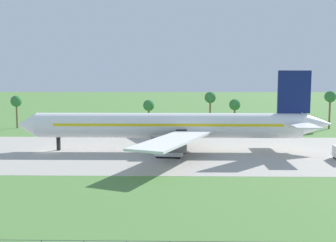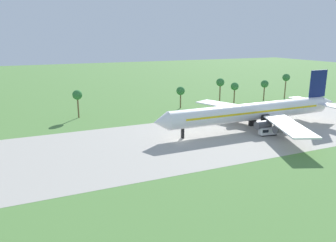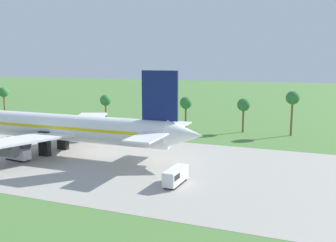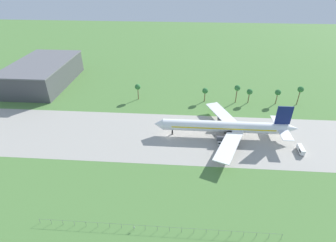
# 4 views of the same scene
# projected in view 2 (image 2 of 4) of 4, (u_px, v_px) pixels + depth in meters

# --- Properties ---
(ground_plane) EXTENTS (600.00, 600.00, 0.00)m
(ground_plane) POSITION_uv_depth(u_px,v_px,m) (181.00, 141.00, 95.59)
(ground_plane) COLOR #517F3D
(taxiway_strip) EXTENTS (320.00, 44.00, 0.02)m
(taxiway_strip) POSITION_uv_depth(u_px,v_px,m) (181.00, 141.00, 95.59)
(taxiway_strip) COLOR #A8A399
(taxiway_strip) RESTS_ON ground_plane
(jet_airliner) EXTENTS (71.27, 56.36, 18.18)m
(jet_airliner) POSITION_uv_depth(u_px,v_px,m) (256.00, 111.00, 107.04)
(jet_airliner) COLOR white
(jet_airliner) RESTS_ON ground_plane
(fuel_truck) EXTENTS (6.14, 2.74, 2.41)m
(fuel_truck) POSITION_uv_depth(u_px,v_px,m) (268.00, 131.00, 100.37)
(fuel_truck) COLOR black
(fuel_truck) RESTS_ON ground_plane
(palm_tree_row) EXTENTS (103.26, 3.60, 12.03)m
(palm_tree_row) POSITION_uv_depth(u_px,v_px,m) (217.00, 86.00, 144.25)
(palm_tree_row) COLOR brown
(palm_tree_row) RESTS_ON ground_plane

